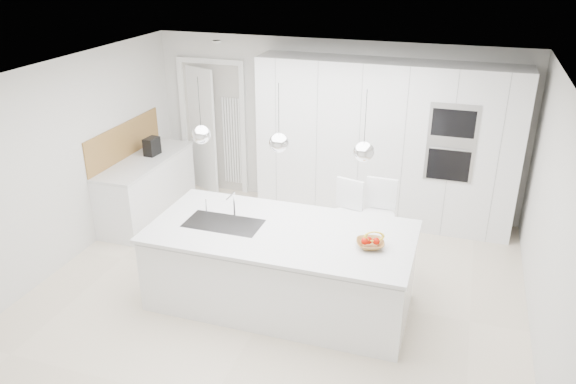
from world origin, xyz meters
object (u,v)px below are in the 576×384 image
(fruit_bowl, at_px, (370,244))
(bar_stool_left, at_px, (346,228))
(island_base, at_px, (280,270))
(espresso_machine, at_px, (152,146))
(bar_stool_right, at_px, (377,229))

(fruit_bowl, height_order, bar_stool_left, bar_stool_left)
(island_base, relative_size, fruit_bowl, 9.94)
(island_base, relative_size, espresso_machine, 10.96)
(bar_stool_left, height_order, bar_stool_right, bar_stool_right)
(fruit_bowl, relative_size, bar_stool_left, 0.25)
(fruit_bowl, height_order, bar_stool_right, bar_stool_right)
(island_base, height_order, fruit_bowl, fruit_bowl)
(bar_stool_left, bearing_deg, espresso_machine, -179.17)
(island_base, xyz_separation_m, espresso_machine, (-2.53, 1.70, 0.60))
(espresso_machine, relative_size, bar_stool_left, 0.23)
(island_base, height_order, bar_stool_left, bar_stool_left)
(fruit_bowl, bearing_deg, bar_stool_right, 94.54)
(fruit_bowl, bearing_deg, bar_stool_left, 114.87)
(island_base, bearing_deg, fruit_bowl, -1.51)
(bar_stool_right, bearing_deg, espresso_machine, 169.35)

